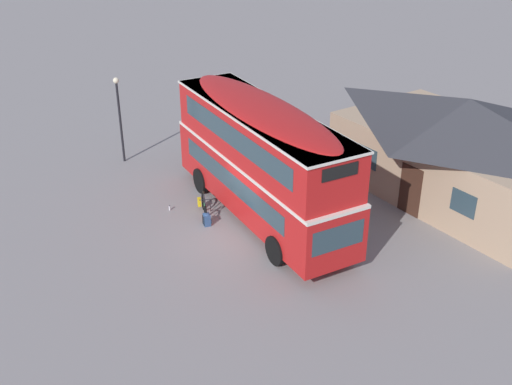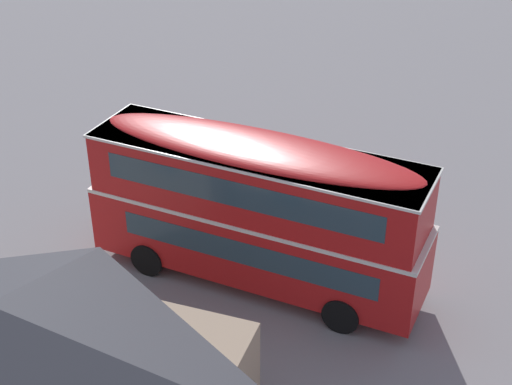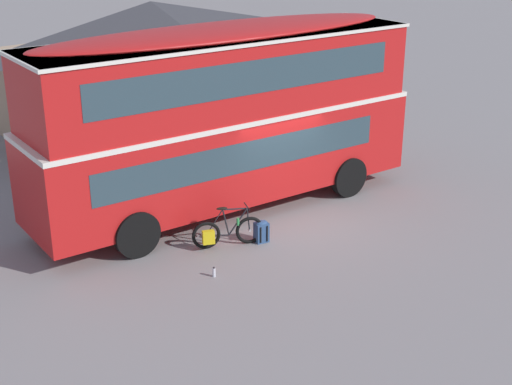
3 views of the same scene
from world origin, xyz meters
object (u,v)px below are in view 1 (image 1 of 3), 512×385
at_px(water_bottle_clear_plastic, 170,208).
at_px(touring_bicycle, 204,206).
at_px(double_decker_bus, 261,157).
at_px(street_lamp, 119,110).
at_px(backpack_on_ground, 207,219).

bearing_deg(water_bottle_clear_plastic, touring_bicycle, 42.15).
bearing_deg(water_bottle_clear_plastic, double_decker_bus, 47.80).
bearing_deg(touring_bicycle, street_lamp, -175.16).
height_order(touring_bicycle, backpack_on_ground, touring_bicycle).
xyz_separation_m(double_decker_bus, water_bottle_clear_plastic, (-2.56, -2.83, -2.54)).
xyz_separation_m(double_decker_bus, backpack_on_ground, (-0.64, -2.15, -2.37)).
bearing_deg(backpack_on_ground, touring_bicycle, 158.25).
relative_size(double_decker_bus, backpack_on_ground, 19.64).
bearing_deg(double_decker_bus, street_lamp, -163.75).
height_order(double_decker_bus, street_lamp, double_decker_bus).
xyz_separation_m(touring_bicycle, backpack_on_ground, (0.82, -0.33, -0.09)).
distance_m(touring_bicycle, street_lamp, 7.17).
relative_size(backpack_on_ground, water_bottle_clear_plastic, 2.39).
bearing_deg(backpack_on_ground, water_bottle_clear_plastic, -160.66).
bearing_deg(street_lamp, water_bottle_clear_plastic, -4.28).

